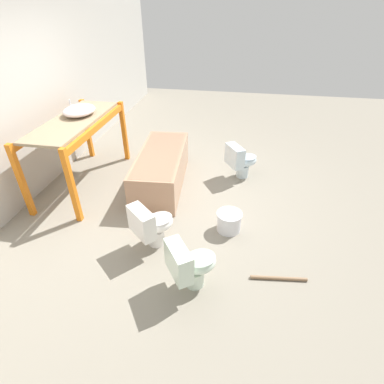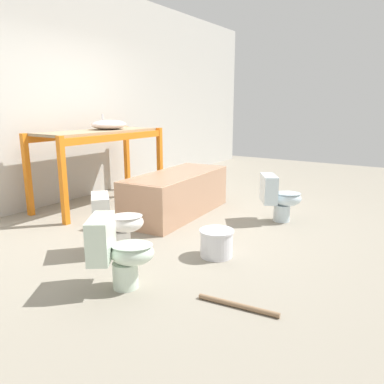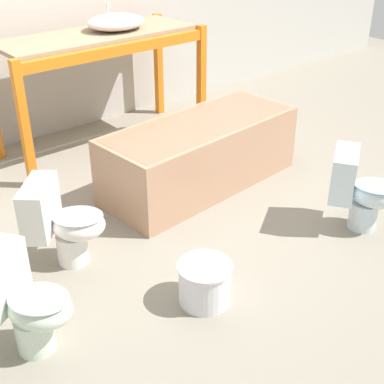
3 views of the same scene
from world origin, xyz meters
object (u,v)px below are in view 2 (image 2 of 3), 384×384
at_px(toilet_near, 115,221).
at_px(toilet_extra, 118,250).
at_px(sink_basin, 109,125).
at_px(bucket_white, 217,242).
at_px(bathtub_main, 177,191).
at_px(toilet_far, 279,197).

distance_m(toilet_near, toilet_extra, 0.77).
xyz_separation_m(sink_basin, bucket_white, (-0.98, -2.36, -1.00)).
xyz_separation_m(bathtub_main, toilet_extra, (-1.91, -0.81, -0.01)).
relative_size(sink_basin, bucket_white, 1.65).
xyz_separation_m(sink_basin, toilet_extra, (-1.95, -2.03, -0.82)).
relative_size(bathtub_main, toilet_extra, 2.95).
distance_m(sink_basin, bathtub_main, 1.47).
height_order(toilet_far, toilet_extra, same).
bearing_deg(toilet_far, bucket_white, 144.13).
relative_size(toilet_near, bucket_white, 1.77).
bearing_deg(bucket_white, toilet_far, -3.45).
bearing_deg(toilet_far, sink_basin, 67.13).
height_order(bathtub_main, bucket_white, bathtub_main).
distance_m(sink_basin, toilet_extra, 2.93).
bearing_deg(toilet_far, bathtub_main, 77.60).
height_order(toilet_near, toilet_extra, same).
relative_size(sink_basin, bathtub_main, 0.31).
xyz_separation_m(bathtub_main, bucket_white, (-0.94, -1.14, -0.18)).
bearing_deg(sink_basin, bucket_white, -112.55).
height_order(toilet_extra, bucket_white, toilet_extra).
relative_size(bathtub_main, bucket_white, 5.26).
bearing_deg(toilet_extra, bucket_white, -53.49).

